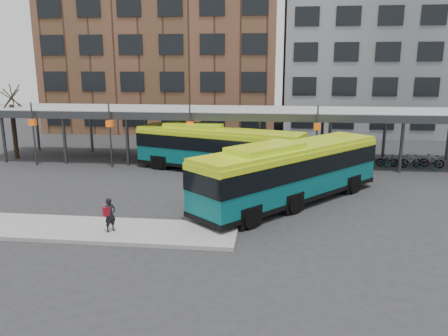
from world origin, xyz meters
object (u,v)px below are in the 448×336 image
Objects in this scene: bus_rear at (218,148)px; tree at (14,129)px; bus_front at (291,171)px; pedestrian at (110,215)px.

tree is at bearing -170.50° from bus_rear.
bus_front is (22.01, -9.63, -0.60)m from tree.
bus_front is 9.99m from pedestrian.
tree is 24.03m from bus_front.
tree is 20.68m from pedestrian.
bus_rear is at bearing 21.13° from pedestrian.
bus_front reaches higher than bus_rear.
pedestrian is at bearing -47.87° from tree.
bus_front is 8.41m from bus_rear.
pedestrian is (-8.17, -5.68, -0.87)m from bus_front.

